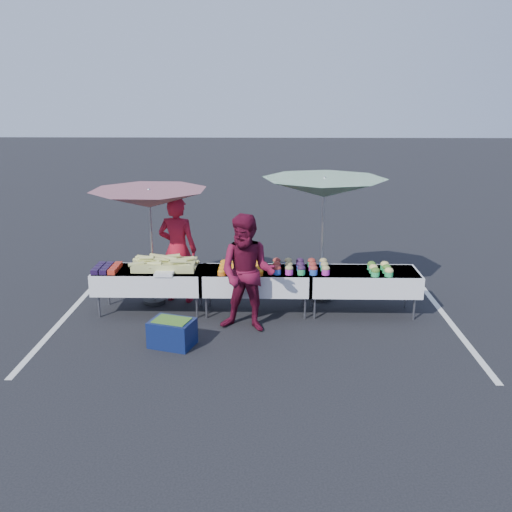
{
  "coord_description": "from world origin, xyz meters",
  "views": [
    {
      "loc": [
        0.21,
        -9.16,
        3.62
      ],
      "look_at": [
        0.0,
        0.0,
        1.0
      ],
      "focal_mm": 40.0,
      "sensor_mm": 36.0,
      "label": 1
    }
  ],
  "objects_px": {
    "table_left": "(150,279)",
    "customer": "(247,273)",
    "table_center": "(256,280)",
    "table_right": "(363,280)",
    "vendor": "(178,250)",
    "umbrella_right": "(324,189)",
    "umbrella_left": "(149,200)",
    "storage_bin": "(172,332)"
  },
  "relations": [
    {
      "from": "table_right",
      "to": "customer",
      "type": "xyz_separation_m",
      "value": [
        -1.92,
        -0.75,
        0.35
      ]
    },
    {
      "from": "table_left",
      "to": "table_right",
      "type": "relative_size",
      "value": 1.0
    },
    {
      "from": "vendor",
      "to": "umbrella_left",
      "type": "height_order",
      "value": "umbrella_left"
    },
    {
      "from": "storage_bin",
      "to": "table_left",
      "type": "bearing_deg",
      "value": 130.37
    },
    {
      "from": "vendor",
      "to": "customer",
      "type": "distance_m",
      "value": 1.83
    },
    {
      "from": "umbrella_left",
      "to": "umbrella_right",
      "type": "xyz_separation_m",
      "value": [
        3.0,
        0.29,
        0.15
      ]
    },
    {
      "from": "table_right",
      "to": "customer",
      "type": "bearing_deg",
      "value": -158.64
    },
    {
      "from": "umbrella_right",
      "to": "umbrella_left",
      "type": "bearing_deg",
      "value": -174.42
    },
    {
      "from": "umbrella_right",
      "to": "storage_bin",
      "type": "height_order",
      "value": "umbrella_right"
    },
    {
      "from": "storage_bin",
      "to": "umbrella_left",
      "type": "bearing_deg",
      "value": 126.49
    },
    {
      "from": "table_center",
      "to": "umbrella_right",
      "type": "bearing_deg",
      "value": 30.66
    },
    {
      "from": "storage_bin",
      "to": "table_right",
      "type": "bearing_deg",
      "value": 42.0
    },
    {
      "from": "table_right",
      "to": "umbrella_right",
      "type": "distance_m",
      "value": 1.72
    },
    {
      "from": "storage_bin",
      "to": "vendor",
      "type": "bearing_deg",
      "value": 113.01
    },
    {
      "from": "table_left",
      "to": "storage_bin",
      "type": "relative_size",
      "value": 2.54
    },
    {
      "from": "table_right",
      "to": "umbrella_left",
      "type": "distance_m",
      "value": 3.88
    },
    {
      "from": "customer",
      "to": "umbrella_right",
      "type": "relative_size",
      "value": 0.76
    },
    {
      "from": "umbrella_right",
      "to": "storage_bin",
      "type": "xyz_separation_m",
      "value": [
        -2.38,
        -2.08,
        -1.82
      ]
    },
    {
      "from": "umbrella_left",
      "to": "storage_bin",
      "type": "distance_m",
      "value": 2.52
    },
    {
      "from": "umbrella_left",
      "to": "storage_bin",
      "type": "relative_size",
      "value": 3.57
    },
    {
      "from": "table_center",
      "to": "vendor",
      "type": "bearing_deg",
      "value": 158.61
    },
    {
      "from": "table_right",
      "to": "customer",
      "type": "relative_size",
      "value": 1.0
    },
    {
      "from": "table_right",
      "to": "storage_bin",
      "type": "height_order",
      "value": "table_right"
    },
    {
      "from": "table_center",
      "to": "vendor",
      "type": "xyz_separation_m",
      "value": [
        -1.4,
        0.55,
        0.37
      ]
    },
    {
      "from": "table_right",
      "to": "umbrella_left",
      "type": "relative_size",
      "value": 0.71
    },
    {
      "from": "table_right",
      "to": "storage_bin",
      "type": "xyz_separation_m",
      "value": [
        -3.01,
        -1.38,
        -0.37
      ]
    },
    {
      "from": "customer",
      "to": "table_right",
      "type": "bearing_deg",
      "value": 34.11
    },
    {
      "from": "vendor",
      "to": "storage_bin",
      "type": "distance_m",
      "value": 2.08
    },
    {
      "from": "table_center",
      "to": "storage_bin",
      "type": "xyz_separation_m",
      "value": [
        -1.21,
        -1.38,
        -0.37
      ]
    },
    {
      "from": "table_left",
      "to": "customer",
      "type": "relative_size",
      "value": 1.0
    },
    {
      "from": "customer",
      "to": "storage_bin",
      "type": "relative_size",
      "value": 2.54
    },
    {
      "from": "table_center",
      "to": "table_right",
      "type": "distance_m",
      "value": 1.8
    },
    {
      "from": "table_left",
      "to": "table_center",
      "type": "bearing_deg",
      "value": 0.0
    },
    {
      "from": "vendor",
      "to": "umbrella_left",
      "type": "xyz_separation_m",
      "value": [
        -0.43,
        -0.15,
        0.92
      ]
    },
    {
      "from": "table_center",
      "to": "umbrella_right",
      "type": "xyz_separation_m",
      "value": [
        1.17,
        0.69,
        1.44
      ]
    },
    {
      "from": "table_center",
      "to": "customer",
      "type": "xyz_separation_m",
      "value": [
        -0.12,
        -0.75,
        0.35
      ]
    },
    {
      "from": "table_left",
      "to": "table_center",
      "type": "xyz_separation_m",
      "value": [
        1.8,
        0.0,
        0.0
      ]
    },
    {
      "from": "customer",
      "to": "umbrella_left",
      "type": "relative_size",
      "value": 0.71
    },
    {
      "from": "umbrella_right",
      "to": "storage_bin",
      "type": "bearing_deg",
      "value": -138.91
    },
    {
      "from": "vendor",
      "to": "umbrella_left",
      "type": "bearing_deg",
      "value": 31.39
    },
    {
      "from": "vendor",
      "to": "umbrella_right",
      "type": "xyz_separation_m",
      "value": [
        2.57,
        0.14,
        1.07
      ]
    },
    {
      "from": "table_center",
      "to": "vendor",
      "type": "relative_size",
      "value": 0.98
    }
  ]
}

